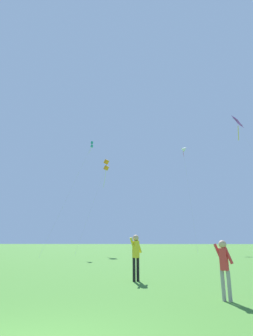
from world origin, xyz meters
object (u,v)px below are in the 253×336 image
kite_teal_box (91,147)px  person_near_tree (224,264)px  kite_white_distant (183,149)px  person_far_back (136,253)px  kite_purple_streamer (239,126)px  kite_orange_box (106,166)px

kite_teal_box → person_near_tree: kite_teal_box is taller
kite_white_distant → person_far_back: 38.62m
kite_purple_streamer → person_near_tree: 35.38m
kite_white_distant → person_far_back: (-6.56, -34.40, -16.29)m
person_near_tree → kite_white_distant: bearing=84.0°
kite_white_distant → person_far_back: size_ratio=10.01×
kite_orange_box → kite_teal_box: kite_teal_box is taller
kite_orange_box → kite_teal_box: (-1.72, -2.74, 2.03)m
person_near_tree → kite_teal_box: bearing=110.7°
kite_white_distant → kite_purple_streamer: size_ratio=0.92×
kite_white_distant → kite_teal_box: kite_white_distant is taller
kite_orange_box → person_near_tree: size_ratio=8.43×
kite_teal_box → person_far_back: (7.38, -22.91, -13.08)m
kite_teal_box → kite_white_distant: bearing=39.5°
person_far_back → kite_orange_box: bearing=102.5°
kite_orange_box → kite_purple_streamer: 19.98m
kite_orange_box → kite_teal_box: 3.82m
kite_white_distant → kite_purple_streamer: (6.99, -8.68, 0.25)m
kite_white_distant → kite_purple_streamer: kite_purple_streamer is taller
person_far_back → kite_teal_box: bearing=107.9°
kite_orange_box → person_far_back: size_ratio=7.30×
kite_orange_box → person_near_tree: kite_orange_box is taller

